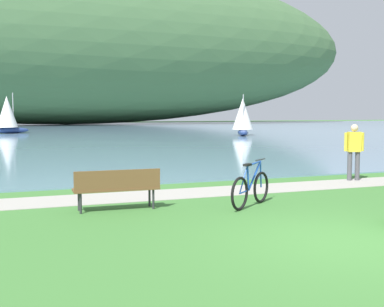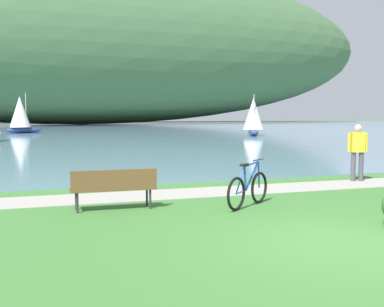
{
  "view_description": "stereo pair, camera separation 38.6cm",
  "coord_description": "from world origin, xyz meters",
  "views": [
    {
      "loc": [
        -5.01,
        -6.32,
        2.07
      ],
      "look_at": [
        -0.63,
        5.53,
        1.0
      ],
      "focal_mm": 45.73,
      "sensor_mm": 36.0,
      "label": 1
    },
    {
      "loc": [
        -4.64,
        -6.45,
        2.07
      ],
      "look_at": [
        -0.63,
        5.53,
        1.0
      ],
      "focal_mm": 45.73,
      "sensor_mm": 36.0,
      "label": 2
    }
  ],
  "objects": [
    {
      "name": "ground_plane",
      "position": [
        0.0,
        0.0,
        0.0
      ],
      "size": [
        200.0,
        200.0,
        0.0
      ],
      "primitive_type": "plane",
      "color": "#3D7533"
    },
    {
      "name": "bay_water",
      "position": [
        0.0,
        47.03,
        0.02
      ],
      "size": [
        180.0,
        80.0,
        0.04
      ],
      "primitive_type": "cube",
      "color": "#6B8EA8",
      "rests_on": "ground"
    },
    {
      "name": "distant_hillside",
      "position": [
        3.56,
        76.62,
        13.62
      ],
      "size": [
        103.87,
        28.0,
        27.16
      ],
      "primitive_type": "ellipsoid",
      "color": "#42663D",
      "rests_on": "bay_water"
    },
    {
      "name": "shoreline_path",
      "position": [
        0.0,
        5.31,
        0.01
      ],
      "size": [
        60.0,
        1.5,
        0.01
      ],
      "primitive_type": "cube",
      "color": "#A39E93",
      "rests_on": "ground"
    },
    {
      "name": "park_bench_near_camera",
      "position": [
        -2.96,
        3.77,
        0.52
      ],
      "size": [
        1.81,
        0.51,
        0.88
      ],
      "color": "brown",
      "rests_on": "ground"
    },
    {
      "name": "bicycle_leaning_near_bench",
      "position": [
        -0.11,
        3.19,
        0.4
      ],
      "size": [
        1.46,
        1.1,
        1.01
      ],
      "color": "black",
      "rests_on": "ground"
    },
    {
      "name": "person_at_shoreline",
      "position": [
        4.67,
        5.76,
        0.98
      ],
      "size": [
        0.59,
        0.32,
        1.71
      ],
      "color": "#4C4C51",
      "rests_on": "ground"
    },
    {
      "name": "sailboat_nearest_to_shore",
      "position": [
        13.88,
        32.08,
        1.72
      ],
      "size": [
        2.33,
        3.13,
        3.56
      ],
      "color": "navy",
      "rests_on": "bay_water"
    },
    {
      "name": "sailboat_mid_bay",
      "position": [
        -5.34,
        43.66,
        1.87
      ],
      "size": [
        3.43,
        2.31,
        3.89
      ],
      "color": "navy",
      "rests_on": "bay_water"
    }
  ]
}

